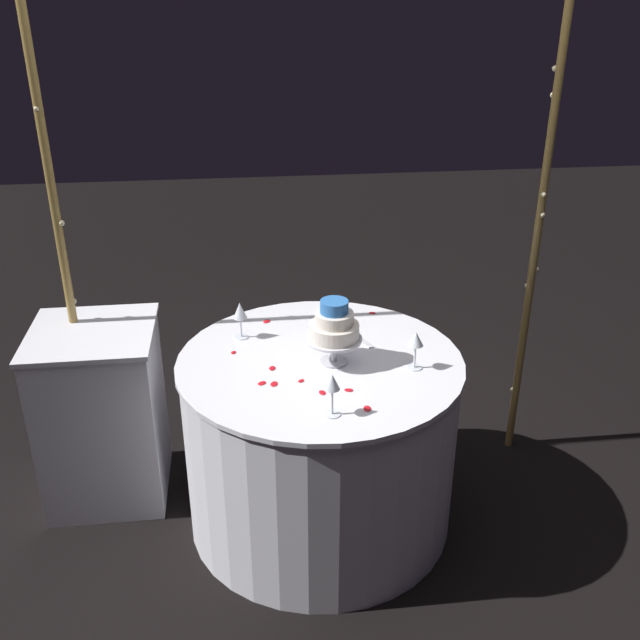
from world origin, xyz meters
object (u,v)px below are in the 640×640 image
tiered_cake (334,327)px  main_table (320,441)px  cake_knife (350,332)px  wine_glass_2 (240,312)px  decorative_arch (308,150)px  wine_glass_1 (332,385)px  side_table (103,413)px  wine_glass_0 (416,341)px

tiered_cake → main_table: bearing=152.0°
cake_knife → main_table: bearing=-125.1°
tiered_cake → cake_knife: 0.31m
main_table → wine_glass_2: size_ratio=7.16×
wine_glass_2 → decorative_arch: bearing=28.7°
main_table → wine_glass_1: size_ratio=7.13×
side_table → main_table: bearing=-17.7°
side_table → wine_glass_2: bearing=-5.8°
cake_knife → wine_glass_2: bearing=178.4°
wine_glass_0 → decorative_arch: bearing=124.8°
wine_glass_0 → cake_knife: bearing=120.8°
side_table → decorative_arch: bearing=6.4°
wine_glass_1 → cake_knife: size_ratio=0.58×
side_table → tiered_cake: size_ratio=3.07×
wine_glass_1 → wine_glass_2: 0.70m
side_table → wine_glass_2: 0.79m
main_table → cake_knife: bearing=54.9°
side_table → wine_glass_1: size_ratio=5.08×
main_table → tiered_cake: tiered_cake is taller
main_table → cake_knife: (0.16, 0.22, 0.39)m
side_table → wine_glass_0: bearing=-17.7°
wine_glass_1 → cake_knife: bearing=75.3°
wine_glass_1 → tiered_cake: bearing=81.1°
tiered_cake → cake_knife: tiered_cake is taller
tiered_cake → wine_glass_2: bearing=143.7°
side_table → wine_glass_1: (0.92, -0.70, 0.49)m
decorative_arch → wine_glass_1: decorative_arch is taller
cake_knife → wine_glass_1: bearing=-104.7°
decorative_arch → main_table: bearing=-89.8°
side_table → tiered_cake: (0.98, -0.32, 0.53)m
wine_glass_1 → main_table: bearing=89.0°
main_table → decorative_arch: bearing=90.2°
wine_glass_0 → wine_glass_1: wine_glass_1 is taller
wine_glass_0 → wine_glass_2: bearing=152.3°
tiered_cake → wine_glass_0: 0.32m
side_table → wine_glass_0: (1.29, -0.41, 0.49)m
wine_glass_1 → wine_glass_2: (-0.30, 0.63, -0.00)m
main_table → wine_glass_0: 0.63m
wine_glass_1 → cake_knife: wine_glass_1 is taller
tiered_cake → wine_glass_0: bearing=-15.5°
side_table → wine_glass_2: (0.63, -0.06, 0.49)m
main_table → cake_knife: cake_knife is taller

